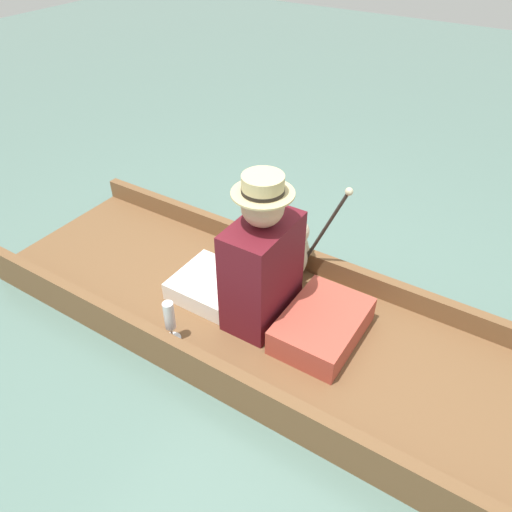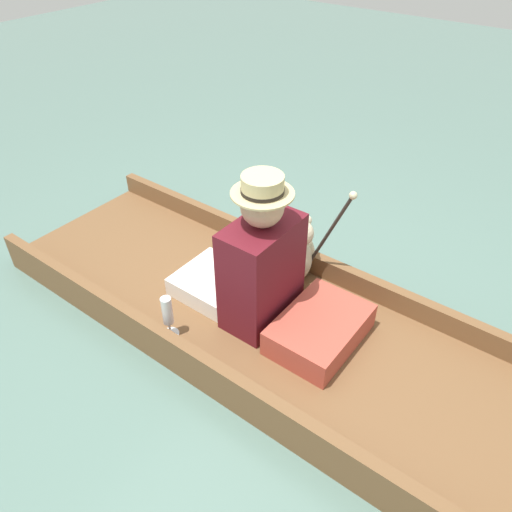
{
  "view_description": "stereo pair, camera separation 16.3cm",
  "coord_description": "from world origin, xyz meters",
  "views": [
    {
      "loc": [
        -1.71,
        -1.08,
        2.06
      ],
      "look_at": [
        0.0,
        0.01,
        0.5
      ],
      "focal_mm": 35.0,
      "sensor_mm": 36.0,
      "label": 1
    },
    {
      "loc": [
        -1.62,
        -1.21,
        2.06
      ],
      "look_at": [
        0.0,
        0.01,
        0.5
      ],
      "focal_mm": 35.0,
      "sensor_mm": 36.0,
      "label": 2
    }
  ],
  "objects": [
    {
      "name": "walking_cane",
      "position": [
        0.43,
        -0.18,
        0.51
      ],
      "size": [
        0.04,
        0.3,
        0.68
      ],
      "color": "#2D2823",
      "rests_on": "punt_boat"
    },
    {
      "name": "teddy_bear",
      "position": [
        0.39,
        -0.01,
        0.3
      ],
      "size": [
        0.3,
        0.18,
        0.43
      ],
      "color": "beige",
      "rests_on": "punt_boat"
    },
    {
      "name": "seat_cushion",
      "position": [
        0.03,
        -0.38,
        0.18
      ],
      "size": [
        0.54,
        0.38,
        0.15
      ],
      "color": "#B24738",
      "rests_on": "punt_boat"
    },
    {
      "name": "ground_plane",
      "position": [
        0.0,
        0.0,
        0.0
      ],
      "size": [
        16.0,
        16.0,
        0.0
      ],
      "primitive_type": "plane",
      "color": "slate"
    },
    {
      "name": "wine_glass",
      "position": [
        -0.41,
        0.27,
        0.26
      ],
      "size": [
        0.09,
        0.09,
        0.26
      ],
      "color": "silver",
      "rests_on": "punt_boat"
    },
    {
      "name": "punt_boat",
      "position": [
        0.0,
        0.0,
        0.07
      ],
      "size": [
        1.07,
        3.22,
        0.24
      ],
      "color": "brown",
      "rests_on": "ground_plane"
    },
    {
      "name": "seated_person",
      "position": [
        0.0,
        0.04,
        0.43
      ],
      "size": [
        0.44,
        0.7,
        0.87
      ],
      "rotation": [
        0.0,
        0.0,
        -0.11
      ],
      "color": "white",
      "rests_on": "punt_boat"
    }
  ]
}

